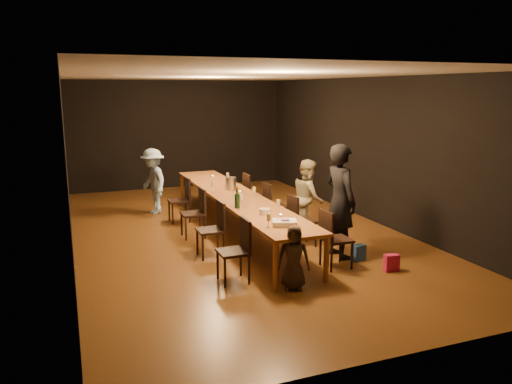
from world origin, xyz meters
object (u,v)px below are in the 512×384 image
object	(u,v)px
chair_left_1	(210,230)
ice_bucket	(231,183)
chair_right_1	(302,220)
birthday_cake	(284,223)
chair_left_2	(193,213)
plate_stack	(264,212)
chair_left_0	(233,251)
woman_tan	(308,197)
chair_right_3	(255,194)
chair_right_2	(276,206)
champagne_bottle	(237,198)
woman_birthday	(340,201)
chair_left_3	(179,200)
chair_right_0	(336,239)
table	(236,197)
man_blue	(153,181)
child	(294,257)

from	to	relation	value
chair_left_1	ice_bucket	world-z (taller)	ice_bucket
chair_right_1	birthday_cake	world-z (taller)	chair_right_1
chair_right_1	chair_left_2	bearing A→B (deg)	-125.22
chair_left_2	plate_stack	world-z (taller)	chair_left_2
chair_left_0	woman_tan	world-z (taller)	woman_tan
chair_right_3	chair_right_1	bearing A→B (deg)	-0.00
chair_left_1	chair_right_2	bearing A→B (deg)	-54.78
champagne_bottle	woman_birthday	bearing A→B (deg)	-32.16
chair_left_3	plate_stack	size ratio (longest dim) A/B	4.99
chair_right_3	chair_left_2	distance (m)	2.08
chair_left_1	birthday_cake	distance (m)	1.45
chair_right_0	birthday_cake	distance (m)	0.93
chair_right_1	table	bearing A→B (deg)	-144.69
table	chair_left_3	xyz separation A→B (m)	(-0.85, 1.20, -0.24)
woman_tan	birthday_cake	world-z (taller)	woman_tan
chair_left_2	man_blue	bearing A→B (deg)	9.99
chair_right_3	chair_left_1	size ratio (longest dim) A/B	1.00
chair_right_0	woman_birthday	xyz separation A→B (m)	(0.30, 0.43, 0.48)
chair_right_1	woman_birthday	bearing A→B (deg)	21.25
birthday_cake	chair_right_2	bearing A→B (deg)	90.43
chair_left_3	champagne_bottle	distance (m)	2.35
chair_left_1	plate_stack	bearing A→B (deg)	-119.47
chair_left_1	child	distance (m)	1.88
champagne_bottle	man_blue	bearing A→B (deg)	105.91
table	chair_right_1	xyz separation A→B (m)	(0.85, -1.20, -0.24)
woman_birthday	birthday_cake	world-z (taller)	woman_birthday
chair_right_2	ice_bucket	world-z (taller)	ice_bucket
chair_right_1	man_blue	distance (m)	3.92
chair_right_3	birthday_cake	xyz separation A→B (m)	(-0.87, -3.54, 0.33)
chair_right_3	chair_left_3	size ratio (longest dim) A/B	1.00
chair_right_2	champagne_bottle	xyz separation A→B (m)	(-1.17, -1.05, 0.47)
child	ice_bucket	distance (m)	3.56
chair_right_2	chair_right_1	bearing A→B (deg)	-0.00
chair_left_1	woman_birthday	size ratio (longest dim) A/B	0.49
chair_left_1	chair_left_2	size ratio (longest dim) A/B	1.00
chair_right_1	woman_birthday	size ratio (longest dim) A/B	0.49
table	chair_right_1	distance (m)	1.49
chair_right_0	child	world-z (taller)	chair_right_0
table	birthday_cake	world-z (taller)	birthday_cake
table	chair_left_0	xyz separation A→B (m)	(-0.85, -2.40, -0.24)
chair_right_1	woman_birthday	xyz separation A→B (m)	(0.30, -0.77, 0.48)
chair_left_1	man_blue	distance (m)	3.35
chair_right_3	chair_left_2	xyz separation A→B (m)	(-1.70, -1.20, 0.00)
woman_birthday	child	bearing A→B (deg)	121.45
table	chair_left_1	xyz separation A→B (m)	(-0.85, -1.20, -0.24)
chair_left_3	woman_birthday	world-z (taller)	woman_birthday
chair_left_0	chair_left_1	size ratio (longest dim) A/B	1.00
chair_right_2	ice_bucket	size ratio (longest dim) A/B	3.79
chair_right_3	chair_left_1	bearing A→B (deg)	-35.31
chair_left_2	child	world-z (taller)	chair_left_2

